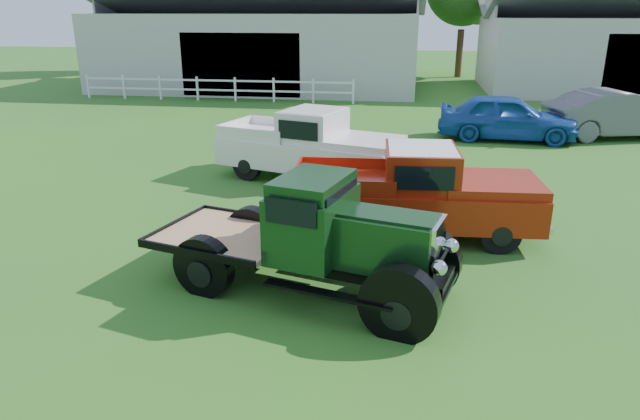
% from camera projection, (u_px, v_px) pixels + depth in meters
% --- Properties ---
extents(ground, '(120.00, 120.00, 0.00)m').
position_uv_depth(ground, '(297.00, 293.00, 9.37)').
color(ground, '#2F5C24').
extents(shed_left, '(18.80, 10.20, 5.60)m').
position_uv_depth(shed_left, '(263.00, 38.00, 33.67)').
color(shed_left, '#9E9E9E').
rests_on(shed_left, ground).
extents(shed_right, '(16.80, 9.20, 5.20)m').
position_uv_depth(shed_right, '(635.00, 44.00, 31.69)').
color(shed_right, '#9E9E9E').
rests_on(shed_right, ground).
extents(fence_rail, '(14.20, 0.16, 1.20)m').
position_uv_depth(fence_rail, '(216.00, 89.00, 28.95)').
color(fence_rail, white).
rests_on(fence_rail, ground).
extents(tree_c, '(5.40, 5.40, 9.00)m').
position_uv_depth(tree_c, '(463.00, 8.00, 37.93)').
color(tree_c, '#1B3A12').
rests_on(tree_c, ground).
extents(vintage_flatbed, '(5.33, 3.20, 1.98)m').
position_uv_depth(vintage_flatbed, '(307.00, 235.00, 9.16)').
color(vintage_flatbed, '#103514').
rests_on(vintage_flatbed, ground).
extents(red_pickup, '(5.22, 2.27, 1.87)m').
position_uv_depth(red_pickup, '(414.00, 191.00, 11.54)').
color(red_pickup, '#991E0B').
rests_on(red_pickup, ground).
extents(white_pickup, '(5.48, 3.40, 1.88)m').
position_uv_depth(white_pickup, '(310.00, 145.00, 15.40)').
color(white_pickup, white).
rests_on(white_pickup, ground).
extents(misc_car_blue, '(4.91, 2.29, 1.63)m').
position_uv_depth(misc_car_blue, '(507.00, 117.00, 20.18)').
color(misc_car_blue, '#1D4C9D').
rests_on(misc_car_blue, ground).
extents(misc_car_grey, '(5.47, 3.09, 1.71)m').
position_uv_depth(misc_car_grey, '(618.00, 114.00, 20.51)').
color(misc_car_grey, '#5B5A5D').
rests_on(misc_car_grey, ground).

